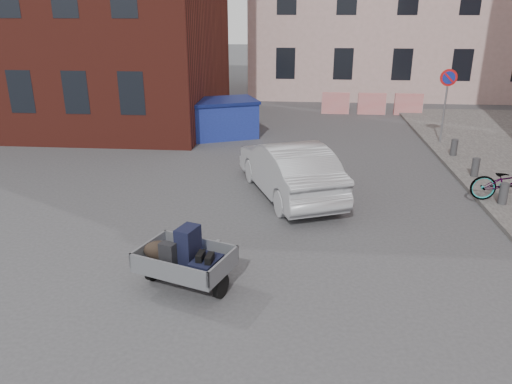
# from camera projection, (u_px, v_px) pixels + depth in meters

# --- Properties ---
(ground) EXTENTS (120.00, 120.00, 0.00)m
(ground) POSITION_uv_depth(u_px,v_px,m) (255.00, 262.00, 10.04)
(ground) COLOR #38383A
(ground) RESTS_ON ground
(no_parking_sign) EXTENTS (0.60, 0.09, 2.65)m
(no_parking_sign) POSITION_uv_depth(u_px,v_px,m) (447.00, 91.00, 17.69)
(no_parking_sign) COLOR gray
(no_parking_sign) RESTS_ON sidewalk
(bollards) EXTENTS (0.22, 9.02, 0.55)m
(bollards) POSITION_uv_depth(u_px,v_px,m) (504.00, 194.00, 12.58)
(bollards) COLOR #3A3A3D
(bollards) RESTS_ON sidewalk
(barriers) EXTENTS (4.70, 0.18, 1.00)m
(barriers) POSITION_uv_depth(u_px,v_px,m) (372.00, 104.00, 23.52)
(barriers) COLOR red
(barriers) RESTS_ON ground
(trailer) EXTENTS (1.88, 1.98, 1.20)m
(trailer) POSITION_uv_depth(u_px,v_px,m) (184.00, 258.00, 8.92)
(trailer) COLOR black
(trailer) RESTS_ON ground
(dumpster) EXTENTS (3.89, 2.99, 1.46)m
(dumpster) POSITION_uv_depth(u_px,v_px,m) (211.00, 119.00, 19.30)
(dumpster) COLOR #1F3096
(dumpster) RESTS_ON ground
(silver_car) EXTENTS (3.14, 4.79, 1.49)m
(silver_car) POSITION_uv_depth(u_px,v_px,m) (289.00, 169.00, 13.36)
(silver_car) COLOR #A0A2A7
(silver_car) RESTS_ON ground
(bicycle) EXTENTS (1.94, 0.75, 1.00)m
(bicycle) POSITION_uv_depth(u_px,v_px,m) (510.00, 182.00, 12.71)
(bicycle) COLOR black
(bicycle) RESTS_ON sidewalk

